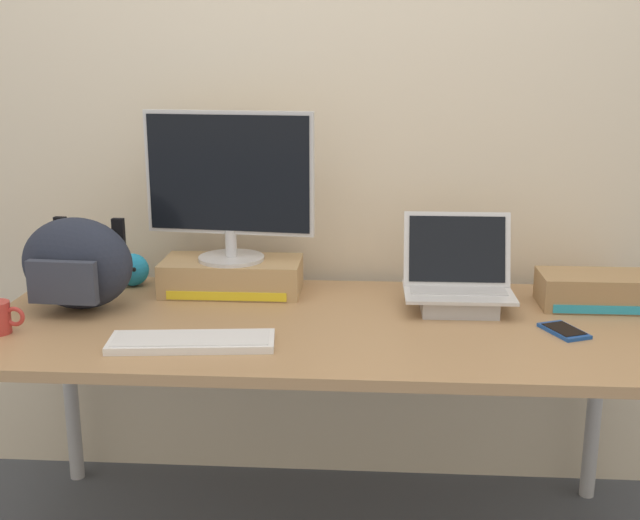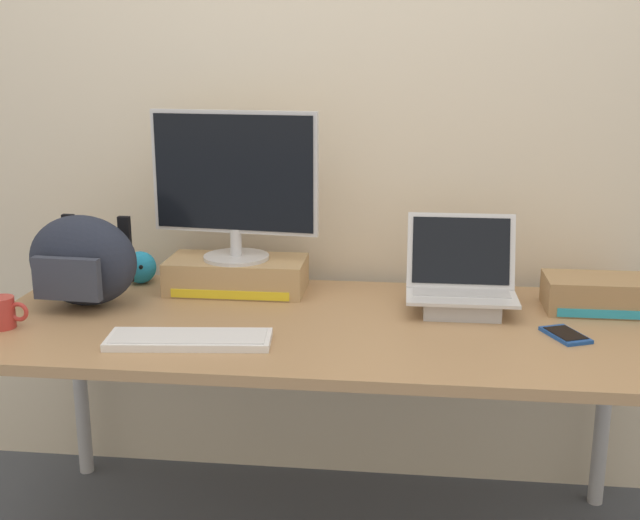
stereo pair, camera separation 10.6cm
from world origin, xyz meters
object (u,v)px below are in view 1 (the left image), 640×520
object	(u,v)px
open_laptop	(458,290)
external_keyboard	(192,341)
messenger_backpack	(77,264)
plush_toy	(133,270)
desktop_monitor	(229,184)
toner_box_cyan	(593,290)
cell_phone	(564,331)
toner_box_yellow	(232,276)

from	to	relation	value
open_laptop	external_keyboard	size ratio (longest dim) A/B	0.73
open_laptop	messenger_backpack	bearing A→B (deg)	-176.58
external_keyboard	plush_toy	world-z (taller)	plush_toy
desktop_monitor	toner_box_cyan	size ratio (longest dim) A/B	1.67
plush_toy	toner_box_cyan	bearing A→B (deg)	-4.91
messenger_backpack	plush_toy	bearing A→B (deg)	74.46
cell_phone	toner_box_cyan	xyz separation A→B (m)	(0.14, 0.25, 0.04)
external_keyboard	messenger_backpack	bearing A→B (deg)	138.81
desktop_monitor	plush_toy	distance (m)	0.45
desktop_monitor	open_laptop	distance (m)	0.77
external_keyboard	toner_box_cyan	xyz separation A→B (m)	(1.13, 0.41, 0.04)
cell_phone	plush_toy	size ratio (longest dim) A/B	1.51
messenger_backpack	plush_toy	size ratio (longest dim) A/B	3.25
toner_box_yellow	cell_phone	xyz separation A→B (m)	(0.97, -0.32, -0.05)
open_laptop	toner_box_cyan	distance (m)	0.41
desktop_monitor	plush_toy	world-z (taller)	desktop_monitor
toner_box_yellow	desktop_monitor	xyz separation A→B (m)	(-0.00, -0.00, 0.30)
desktop_monitor	cell_phone	bearing A→B (deg)	-11.88
toner_box_yellow	messenger_backpack	size ratio (longest dim) A/B	1.27
toner_box_cyan	desktop_monitor	bearing A→B (deg)	176.32
desktop_monitor	toner_box_cyan	xyz separation A→B (m)	(1.11, -0.07, -0.30)
toner_box_yellow	open_laptop	distance (m)	0.71
desktop_monitor	open_laptop	bearing A→B (deg)	-3.43
toner_box_yellow	desktop_monitor	size ratio (longest dim) A/B	0.82
external_keyboard	cell_phone	distance (m)	1.01
desktop_monitor	open_laptop	world-z (taller)	desktop_monitor
desktop_monitor	messenger_backpack	bearing A→B (deg)	-148.70
open_laptop	messenger_backpack	xyz separation A→B (m)	(-1.13, -0.08, 0.08)
external_keyboard	toner_box_cyan	size ratio (longest dim) A/B	1.38
cell_phone	toner_box_yellow	bearing A→B (deg)	138.08
external_keyboard	messenger_backpack	xyz separation A→B (m)	(-0.40, 0.29, 0.13)
open_laptop	plush_toy	bearing A→B (deg)	170.00
toner_box_cyan	external_keyboard	bearing A→B (deg)	-159.96
open_laptop	external_keyboard	distance (m)	0.81
external_keyboard	plush_toy	distance (m)	0.63
messenger_backpack	plush_toy	world-z (taller)	messenger_backpack
open_laptop	cell_phone	xyz separation A→B (m)	(0.27, -0.20, -0.05)
external_keyboard	cell_phone	size ratio (longest dim) A/B	2.75
toner_box_yellow	external_keyboard	size ratio (longest dim) A/B	0.99
toner_box_yellow	external_keyboard	bearing A→B (deg)	-92.55
toner_box_yellow	external_keyboard	xyz separation A→B (m)	(-0.02, -0.49, -0.04)
toner_box_yellow	cell_phone	bearing A→B (deg)	-18.23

